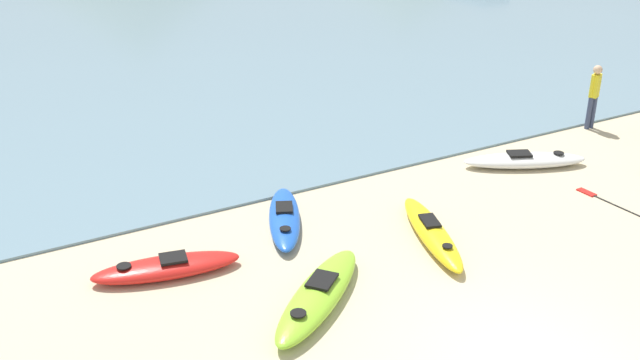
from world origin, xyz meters
TOP-DOWN VIEW (x-y plane):
  - kayak_on_sand_0 at (5.20, 5.68)m, footprint 3.01×1.91m
  - kayak_on_sand_2 at (-3.95, 5.12)m, footprint 2.79×1.27m
  - kayak_on_sand_3 at (-1.21, 5.81)m, footprint 1.75×2.78m
  - kayak_on_sand_4 at (1.06, 3.83)m, footprint 1.47×3.11m
  - kayak_on_sand_6 at (-1.98, 2.96)m, footprint 2.93×2.60m
  - person_near_waterline at (8.59, 6.80)m, footprint 0.36×0.28m
  - loose_paddle at (5.48, 2.72)m, footprint 0.37×2.79m

SIDE VIEW (x-z plane):
  - loose_paddle at x=5.48m, z-range 0.00..0.03m
  - kayak_on_sand_2 at x=-3.95m, z-range -0.02..0.33m
  - kayak_on_sand_3 at x=-1.21m, z-range -0.02..0.34m
  - kayak_on_sand_0 at x=5.20m, z-range -0.02..0.35m
  - kayak_on_sand_4 at x=1.06m, z-range -0.02..0.35m
  - kayak_on_sand_6 at x=-1.98m, z-range -0.02..0.39m
  - person_near_waterline at x=8.59m, z-range 0.13..1.90m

